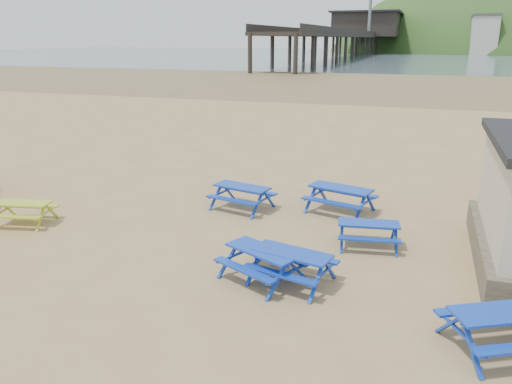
% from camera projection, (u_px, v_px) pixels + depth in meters
% --- Properties ---
extents(ground, '(400.00, 400.00, 0.00)m').
position_uv_depth(ground, '(208.00, 239.00, 13.68)').
color(ground, tan).
rests_on(ground, ground).
extents(wet_sand, '(400.00, 400.00, 0.00)m').
position_uv_depth(wet_sand, '(384.00, 82.00, 63.45)').
color(wet_sand, olive).
rests_on(wet_sand, ground).
extents(sea, '(400.00, 400.00, 0.00)m').
position_uv_depth(sea, '(415.00, 55.00, 167.51)').
color(sea, '#475965').
rests_on(sea, ground).
extents(picnic_table_blue_a, '(2.09, 1.82, 0.76)m').
position_uv_depth(picnic_table_blue_a, '(242.00, 197.00, 16.02)').
color(picnic_table_blue_a, '#1A38B2').
rests_on(picnic_table_blue_a, ground).
extents(picnic_table_blue_b, '(2.29, 2.03, 0.81)m').
position_uv_depth(picnic_table_blue_b, '(340.00, 200.00, 15.70)').
color(picnic_table_blue_b, '#1A38B2').
rests_on(picnic_table_blue_b, ground).
extents(picnic_table_blue_c, '(1.77, 1.51, 0.66)m').
position_uv_depth(picnic_table_blue_c, '(368.00, 234.00, 13.13)').
color(picnic_table_blue_c, '#1A38B2').
rests_on(picnic_table_blue_c, ground).
extents(picnic_table_blue_d, '(2.17, 2.01, 0.73)m').
position_uv_depth(picnic_table_blue_d, '(262.00, 264.00, 11.29)').
color(picnic_table_blue_d, '#1A38B2').
rests_on(picnic_table_blue_d, ground).
extents(picnic_table_blue_e, '(2.02, 1.76, 0.74)m').
position_uv_depth(picnic_table_blue_e, '(292.00, 267.00, 11.16)').
color(picnic_table_blue_e, '#1A38B2').
rests_on(picnic_table_blue_e, ground).
extents(picnic_table_blue_f, '(2.30, 2.16, 0.76)m').
position_uv_depth(picnic_table_blue_f, '(502.00, 331.00, 8.70)').
color(picnic_table_blue_f, '#1A38B2').
rests_on(picnic_table_blue_f, ground).
extents(picnic_table_yellow, '(1.80, 1.57, 0.66)m').
position_uv_depth(picnic_table_yellow, '(24.00, 213.00, 14.73)').
color(picnic_table_yellow, '#A4D428').
rests_on(picnic_table_yellow, ground).
extents(pier, '(24.00, 220.00, 39.29)m').
position_uv_depth(pier, '(365.00, 38.00, 178.88)').
color(pier, black).
rests_on(pier, ground).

